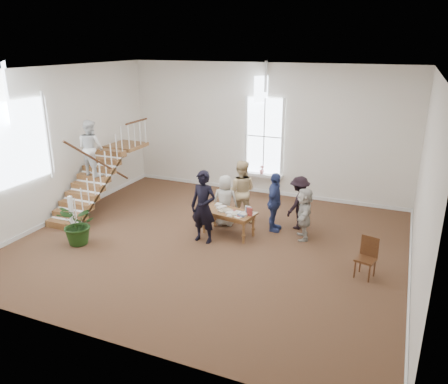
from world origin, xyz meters
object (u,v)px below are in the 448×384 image
at_px(woman_cluster_b, 299,203).
at_px(floor_plant, 78,224).
at_px(elderly_woman, 225,201).
at_px(woman_cluster_a, 274,202).
at_px(police_officer, 203,207).
at_px(person_yellow, 241,191).
at_px(woman_cluster_c, 304,214).
at_px(library_table, 229,214).
at_px(side_chair, 367,255).

xyz_separation_m(woman_cluster_b, floor_plant, (-5.10, -3.33, -0.20)).
distance_m(elderly_woman, woman_cluster_a, 1.45).
xyz_separation_m(elderly_woman, woman_cluster_b, (2.04, 0.62, 0.02)).
relative_size(police_officer, elderly_woman, 1.30).
height_order(woman_cluster_b, floor_plant, woman_cluster_b).
bearing_deg(elderly_woman, person_yellow, -130.23).
height_order(police_officer, elderly_woman, police_officer).
relative_size(woman_cluster_c, floor_plant, 1.27).
height_order(library_table, side_chair, side_chair).
distance_m(police_officer, side_chair, 4.28).
bearing_deg(library_table, woman_cluster_c, 25.66).
bearing_deg(woman_cluster_a, side_chair, -124.28).
bearing_deg(elderly_woman, police_officer, 76.16).
bearing_deg(side_chair, elderly_woman, 174.79).
height_order(police_officer, woman_cluster_b, police_officer).
height_order(library_table, person_yellow, person_yellow).
xyz_separation_m(library_table, woman_cluster_b, (1.66, 1.22, 0.16)).
bearing_deg(floor_plant, woman_cluster_a, 32.66).
height_order(person_yellow, floor_plant, person_yellow).
distance_m(person_yellow, floor_plant, 4.67).
height_order(police_officer, person_yellow, police_officer).
distance_m(person_yellow, woman_cluster_a, 1.19).
relative_size(library_table, elderly_woman, 1.05).
relative_size(library_table, floor_plant, 1.39).
bearing_deg(side_chair, person_yellow, 167.20).
bearing_deg(woman_cluster_a, floor_plant, 119.84).
xyz_separation_m(person_yellow, woman_cluster_a, (1.14, -0.33, -0.08)).
distance_m(woman_cluster_b, floor_plant, 6.10).
bearing_deg(police_officer, floor_plant, -149.51).
bearing_deg(person_yellow, woman_cluster_c, 153.24).
bearing_deg(floor_plant, elderly_woman, 41.60).
xyz_separation_m(police_officer, woman_cluster_a, (1.54, 1.42, -0.13)).
distance_m(library_table, side_chair, 3.87).
xyz_separation_m(library_table, woman_cluster_a, (1.06, 0.77, 0.24)).
height_order(library_table, woman_cluster_c, woman_cluster_c).
bearing_deg(library_table, side_chair, -3.83).
bearing_deg(police_officer, woman_cluster_c, 30.62).
height_order(woman_cluster_b, side_chair, woman_cluster_b).
distance_m(police_officer, woman_cluster_a, 2.09).
bearing_deg(woman_cluster_a, woman_cluster_c, -105.34).
distance_m(library_table, floor_plant, 4.03).
xyz_separation_m(police_officer, elderly_woman, (0.10, 1.25, -0.23)).
distance_m(woman_cluster_b, side_chair, 2.99).
relative_size(woman_cluster_b, side_chair, 1.62).
relative_size(library_table, police_officer, 0.80).
relative_size(woman_cluster_b, floor_plant, 1.36).
relative_size(police_officer, person_yellow, 1.06).
height_order(person_yellow, woman_cluster_b, person_yellow).
bearing_deg(police_officer, side_chair, 0.87).
relative_size(library_table, woman_cluster_c, 1.09).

